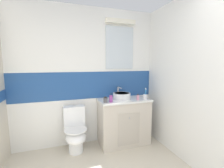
# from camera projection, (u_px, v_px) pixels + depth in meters

# --- Properties ---
(wall_back_tiled) EXTENTS (3.20, 0.20, 2.50)m
(wall_back_tiled) POSITION_uv_depth(u_px,v_px,m) (87.00, 76.00, 2.85)
(wall_back_tiled) COLOR white
(wall_back_tiled) RESTS_ON ground_plane
(wall_right_plain) EXTENTS (0.10, 3.48, 2.50)m
(wall_right_plain) POSITION_uv_depth(u_px,v_px,m) (200.00, 82.00, 2.10)
(wall_right_plain) COLOR white
(wall_right_plain) RESTS_ON ground_plane
(vanity_cabinet) EXTENTS (0.93, 0.51, 0.85)m
(vanity_cabinet) POSITION_uv_depth(u_px,v_px,m) (124.00, 121.00, 2.88)
(vanity_cabinet) COLOR beige
(vanity_cabinet) RESTS_ON ground_plane
(sink_basin) EXTENTS (0.33, 0.37, 0.20)m
(sink_basin) POSITION_uv_depth(u_px,v_px,m) (122.00, 96.00, 2.83)
(sink_basin) COLOR white
(sink_basin) RESTS_ON vanity_cabinet
(toilet) EXTENTS (0.37, 0.50, 0.78)m
(toilet) POSITION_uv_depth(u_px,v_px,m) (75.00, 131.00, 2.61)
(toilet) COLOR white
(toilet) RESTS_ON ground_plane
(toothbrush_cup) EXTENTS (0.07, 0.07, 0.21)m
(toothbrush_cup) POSITION_uv_depth(u_px,v_px,m) (145.00, 96.00, 2.81)
(toothbrush_cup) COLOR white
(toothbrush_cup) RESTS_ON vanity_cabinet
(soap_dispenser) EXTENTS (0.06, 0.06, 0.16)m
(soap_dispenser) POSITION_uv_depth(u_px,v_px,m) (111.00, 99.00, 2.59)
(soap_dispenser) COLOR #993F99
(soap_dispenser) RESTS_ON vanity_cabinet
(perfume_flask_small) EXTENTS (0.04, 0.03, 0.11)m
(perfume_flask_small) POSITION_uv_depth(u_px,v_px,m) (138.00, 97.00, 2.75)
(perfume_flask_small) COLOR pink
(perfume_flask_small) RESTS_ON vanity_cabinet
(hair_gel_jar) EXTENTS (0.07, 0.07, 0.10)m
(hair_gel_jar) POSITION_uv_depth(u_px,v_px,m) (105.00, 100.00, 2.57)
(hair_gel_jar) COLOR #4C4C51
(hair_gel_jar) RESTS_ON vanity_cabinet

